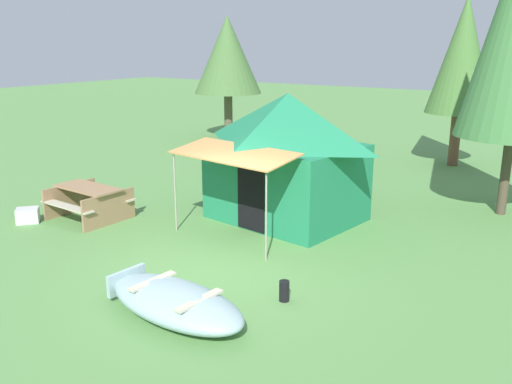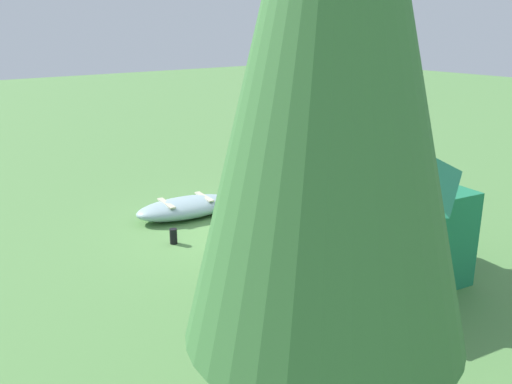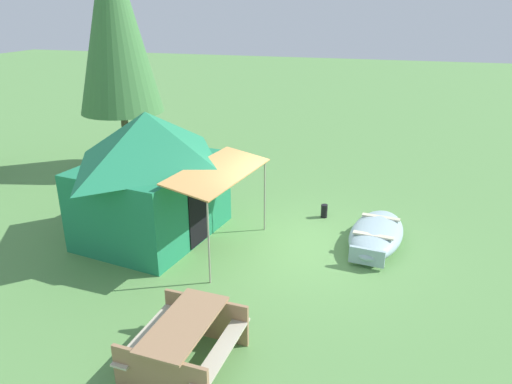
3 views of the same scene
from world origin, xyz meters
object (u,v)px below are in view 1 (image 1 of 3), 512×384
Objects in this scene: picnic_table at (89,199)px; pine_tree_back_left at (228,55)px; cooler_box at (28,215)px; beached_rowboat at (175,302)px; canvas_cabin_tent at (287,155)px; pine_tree_back_right at (463,56)px; fuel_can at (284,291)px.

pine_tree_back_left is at bearing 109.01° from picnic_table.
pine_tree_back_left is (-2.75, 11.78, 3.29)m from cooler_box.
beached_rowboat is at bearing -27.63° from picnic_table.
cooler_box is (-0.97, -0.97, -0.30)m from picnic_table.
beached_rowboat reaches higher than cooler_box.
cooler_box is (-4.83, -3.47, -1.34)m from canvas_cabin_tent.
canvas_cabin_tent is at bearing -103.40° from pine_tree_back_right.
beached_rowboat is 1.75m from fuel_can.
picnic_table is at bearing 152.37° from beached_rowboat.
canvas_cabin_tent is 2.35× the size of picnic_table.
fuel_can is at bearing -11.19° from picnic_table.
pine_tree_back_left is (-7.58, 8.31, 1.95)m from canvas_cabin_tent.
canvas_cabin_tent is (-0.95, 5.02, 1.26)m from beached_rowboat.
pine_tree_back_left is 9.49m from pine_tree_back_right.
pine_tree_back_right is at bearing 85.82° from beached_rowboat.
canvas_cabin_tent is at bearing 100.69° from beached_rowboat.
picnic_table is at bearing -118.82° from pine_tree_back_right.
pine_tree_back_right is at bearing 61.18° from picnic_table.
picnic_table is 0.34× the size of pine_tree_back_left.
canvas_cabin_tent is 4.71m from picnic_table.
canvas_cabin_tent is 11.41m from pine_tree_back_left.
picnic_table is 3.59× the size of cooler_box.
picnic_table reaches higher than cooler_box.
fuel_can is 0.06× the size of pine_tree_back_right.
canvas_cabin_tent is 6.10m from cooler_box.
fuel_can is (5.92, -1.17, -0.30)m from picnic_table.
pine_tree_back_right is (0.95, 12.97, 3.33)m from beached_rowboat.
picnic_table reaches higher than fuel_can.
fuel_can is at bearing -60.65° from canvas_cabin_tent.
fuel_can is (2.07, -3.67, -1.34)m from canvas_cabin_tent.
picnic_table is at bearing 44.97° from cooler_box.
cooler_box is 0.10× the size of pine_tree_back_left.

